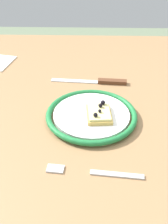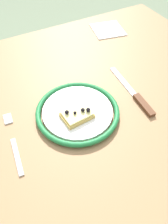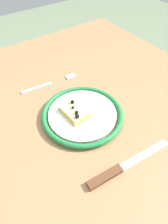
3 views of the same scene
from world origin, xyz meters
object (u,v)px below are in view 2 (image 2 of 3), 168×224
(pizza_slice_near, at_px, (77,114))
(knife, at_px, (138,98))
(fork, at_px, (13,141))
(napkin, at_px, (108,30))
(dining_table, at_px, (86,122))
(plate, at_px, (78,112))

(pizza_slice_near, distance_m, knife, 0.20)
(fork, relative_size, napkin, 1.59)
(pizza_slice_near, relative_size, napkin, 0.68)
(knife, height_order, fork, knife)
(napkin, bearing_deg, knife, -109.48)
(dining_table, xyz_separation_m, knife, (0.14, -0.07, 0.10))
(pizza_slice_near, xyz_separation_m, fork, (-0.18, 0.01, -0.02))
(fork, bearing_deg, knife, -4.15)
(dining_table, xyz_separation_m, pizza_slice_near, (-0.06, -0.05, 0.12))
(fork, bearing_deg, plate, 1.55)
(dining_table, distance_m, plate, 0.12)
(knife, bearing_deg, fork, 175.85)
(fork, distance_m, napkin, 0.63)
(dining_table, relative_size, fork, 5.61)
(plate, bearing_deg, pizza_slice_near, -119.48)
(dining_table, relative_size, pizza_slice_near, 13.15)
(pizza_slice_near, distance_m, fork, 0.18)
(plate, relative_size, knife, 0.99)
(knife, distance_m, fork, 0.38)
(knife, bearing_deg, plate, 170.18)
(dining_table, distance_m, fork, 0.26)
(dining_table, height_order, plate, plate)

